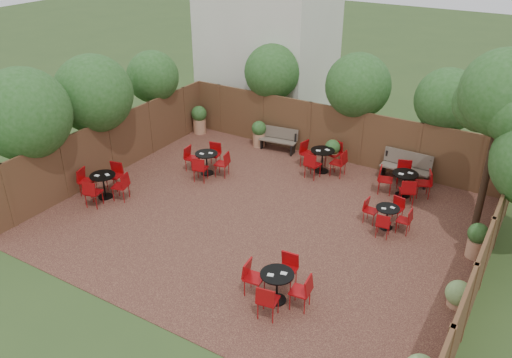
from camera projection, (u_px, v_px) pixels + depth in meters
The scene contains 13 objects.
ground at pixel (264, 220), 15.42m from camera, with size 80.00×80.00×0.00m, color #354F23.
courtyard_paving at pixel (264, 220), 15.41m from camera, with size 12.00×10.00×0.02m, color #341815.
fence_back at pixel (334, 133), 18.76m from camera, with size 12.00×0.08×2.00m, color brown.
fence_left at pixel (111, 147), 17.72m from camera, with size 0.08×10.00×2.00m, color brown.
fence_right at pixel (486, 254), 12.20m from camera, with size 0.08×10.00×2.00m, color brown.
neighbour_building at pixel (268, 21), 21.72m from camera, with size 5.00×4.00×8.00m, color silver.
overhang_foliage at pixel (234, 101), 16.66m from camera, with size 15.87×10.73×2.76m.
courtyard_tree at pixel (503, 100), 13.30m from camera, with size 2.54×2.44×5.15m.
park_bench_left at pixel (279, 139), 19.66m from camera, with size 1.46×0.64×0.87m.
park_bench_right at pixel (406, 166), 17.41m from camera, with size 1.64×0.55×1.01m.
bistro_tables at pixel (277, 190), 16.08m from camera, with size 9.71×8.38×0.93m.
planters at pixel (287, 148), 18.62m from camera, with size 11.88×3.80×1.13m.
low_shrubs at pixel (409, 348), 10.50m from camera, with size 2.08×4.34×0.71m.
Camera 1 is at (6.60, -11.35, 8.18)m, focal length 36.72 mm.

